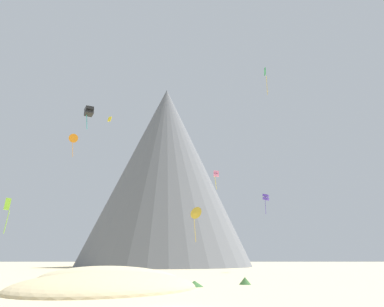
% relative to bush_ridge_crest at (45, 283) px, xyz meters
% --- Properties ---
extents(dune_foreground_left, '(23.89, 25.62, 3.40)m').
position_rel_bush_ridge_crest_xyz_m(dune_foreground_left, '(6.42, -1.09, -0.51)').
color(dune_foreground_left, '#C6B284').
rests_on(dune_foreground_left, ground_plane).
extents(dune_foreground_right, '(20.64, 15.42, 3.93)m').
position_rel_bush_ridge_crest_xyz_m(dune_foreground_right, '(4.37, 9.26, -0.51)').
color(dune_foreground_right, '#CCBA8E').
rests_on(dune_foreground_right, ground_plane).
extents(bush_ridge_crest, '(2.97, 2.97, 1.02)m').
position_rel_bush_ridge_crest_xyz_m(bush_ridge_crest, '(0.00, 0.00, 0.00)').
color(bush_ridge_crest, '#386633').
rests_on(bush_ridge_crest, ground_plane).
extents(bush_scatter_east, '(2.56, 2.56, 0.44)m').
position_rel_bush_ridge_crest_xyz_m(bush_scatter_east, '(1.65, -6.97, -0.29)').
color(bush_scatter_east, '#668C4C').
rests_on(bush_scatter_east, ground_plane).
extents(bush_far_left, '(2.70, 2.70, 0.62)m').
position_rel_bush_ridge_crest_xyz_m(bush_far_left, '(14.83, 2.42, -0.20)').
color(bush_far_left, '#386633').
rests_on(bush_far_left, ground_plane).
extents(bush_far_right, '(1.84, 1.84, 0.82)m').
position_rel_bush_ridge_crest_xyz_m(bush_far_right, '(20.57, 5.74, -0.10)').
color(bush_far_right, '#386633').
rests_on(bush_far_right, ground_plane).
extents(bush_mid_center, '(3.02, 3.02, 0.65)m').
position_rel_bush_ridge_crest_xyz_m(bush_mid_center, '(7.94, -2.09, -0.19)').
color(bush_mid_center, '#568442').
rests_on(bush_mid_center, ground_plane).
extents(rock_massif, '(58.33, 58.33, 57.77)m').
position_rel_bush_ridge_crest_xyz_m(rock_massif, '(7.07, 85.40, 26.82)').
color(rock_massif, slate).
rests_on(rock_massif, ground_plane).
extents(kite_orange_high, '(2.05, 0.97, 5.26)m').
position_rel_bush_ridge_crest_xyz_m(kite_orange_high, '(-11.11, 42.82, 27.54)').
color(kite_orange_high, orange).
extents(kite_green_high, '(0.38, 1.35, 6.07)m').
position_rel_bush_ridge_crest_xyz_m(kite_green_high, '(29.73, 33.32, 38.40)').
color(kite_green_high, green).
extents(kite_yellow_high, '(0.92, 0.57, 1.11)m').
position_rel_bush_ridge_crest_xyz_m(kite_yellow_high, '(-1.39, 33.09, 28.65)').
color(kite_yellow_high, yellow).
extents(kite_indigo_mid, '(1.56, 1.51, 4.30)m').
position_rel_bush_ridge_crest_xyz_m(kite_indigo_mid, '(30.51, 42.81, 14.64)').
color(kite_indigo_mid, '#5138B2').
extents(kite_pink_mid, '(1.19, 1.15, 3.87)m').
position_rel_bush_ridge_crest_xyz_m(kite_pink_mid, '(19.86, 39.82, 19.10)').
color(kite_pink_mid, pink).
extents(kite_black_mid, '(1.62, 1.66, 3.42)m').
position_rel_bush_ridge_crest_xyz_m(kite_black_mid, '(-0.57, 14.32, 23.31)').
color(kite_black_mid, black).
extents(kite_lime_low, '(0.64, 0.52, 4.12)m').
position_rel_bush_ridge_crest_xyz_m(kite_lime_low, '(-6.86, 5.22, 7.96)').
color(kite_lime_low, '#8CD133').
extents(kite_gold_low, '(2.33, 2.00, 5.94)m').
position_rel_bush_ridge_crest_xyz_m(kite_gold_low, '(15.35, 26.42, 9.65)').
color(kite_gold_low, gold).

